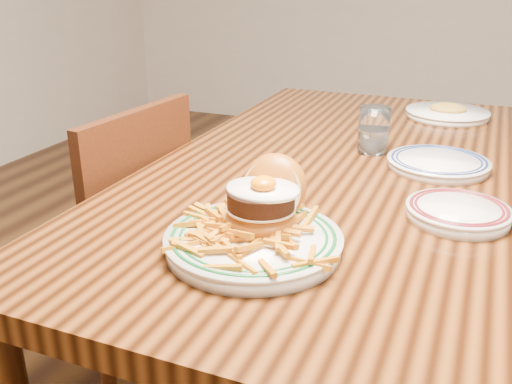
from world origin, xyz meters
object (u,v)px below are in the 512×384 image
at_px(chair_left, 113,253).
at_px(main_plate, 257,225).
at_px(table, 337,198).
at_px(side_plate, 458,211).

height_order(chair_left, main_plate, main_plate).
bearing_deg(table, main_plate, -92.37).
xyz_separation_m(main_plate, side_plate, (0.31, 0.25, -0.02)).
relative_size(table, main_plate, 5.13).
bearing_deg(main_plate, side_plate, 36.32).
xyz_separation_m(chair_left, side_plate, (0.86, -0.06, 0.30)).
relative_size(table, side_plate, 8.26).
bearing_deg(table, chair_left, -164.03).
height_order(table, chair_left, chair_left).
bearing_deg(chair_left, table, 20.96).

